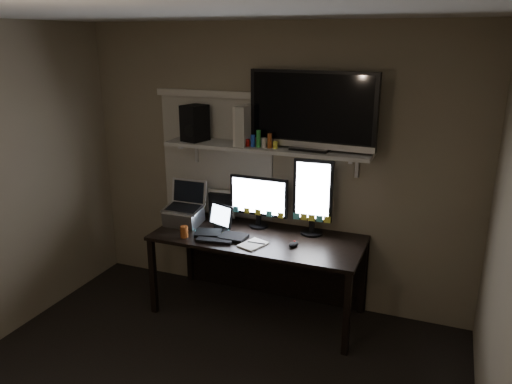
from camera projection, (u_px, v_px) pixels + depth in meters
The scene contains 19 objects.
ceiling at pixel (154, 9), 2.48m from camera, with size 3.60×3.60×0.00m, color silver.
back_wall at pixel (273, 168), 4.46m from camera, with size 3.60×3.60×0.00m, color #716551.
window_blinds at pixel (217, 157), 4.62m from camera, with size 1.10×0.02×1.10m, color beige.
desk at pixel (263, 250), 4.44m from camera, with size 1.80×0.75×0.73m.
wall_shelf at pixel (266, 148), 4.24m from camera, with size 1.80×0.35×0.03m, color #B5B5B0.
monitor_landscape at pixel (259, 202), 4.43m from camera, with size 0.54×0.06×0.47m, color black.
monitor_portrait at pixel (313, 197), 4.23m from camera, with size 0.34×0.06×0.68m, color black.
keyboard at pixel (221, 235), 4.27m from camera, with size 0.47×0.18×0.03m, color black.
mouse at pixel (294, 244), 4.06m from camera, with size 0.06×0.10×0.04m, color black.
notepad at pixel (253, 244), 4.09m from camera, with size 0.16×0.23×0.01m, color silver.
tablet at pixel (221, 216), 4.41m from camera, with size 0.27×0.11×0.23m, color black.
file_sorter at pixel (222, 205), 4.64m from camera, with size 0.22×0.10×0.28m, color black.
laptop at pixel (183, 204), 4.49m from camera, with size 0.34×0.28×0.39m, color silver.
cup at pixel (184, 232), 4.24m from camera, with size 0.07×0.07×0.10m, color brown.
sticky_notes at pixel (208, 231), 4.38m from camera, with size 0.31×0.23×0.00m, color yellow, non-canonical shape.
tv at pixel (312, 111), 4.00m from camera, with size 1.06×0.19×0.64m, color black.
game_console at pixel (246, 125), 4.25m from camera, with size 0.09×0.28×0.34m, color beige.
speaker at pixel (195, 123), 4.41m from camera, with size 0.17×0.21×0.32m, color black.
bottles at pixel (261, 139), 4.16m from camera, with size 0.23×0.05×0.15m, color #A50F0C, non-canonical shape.
Camera 1 is at (1.44, -2.28, 2.37)m, focal length 35.00 mm.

